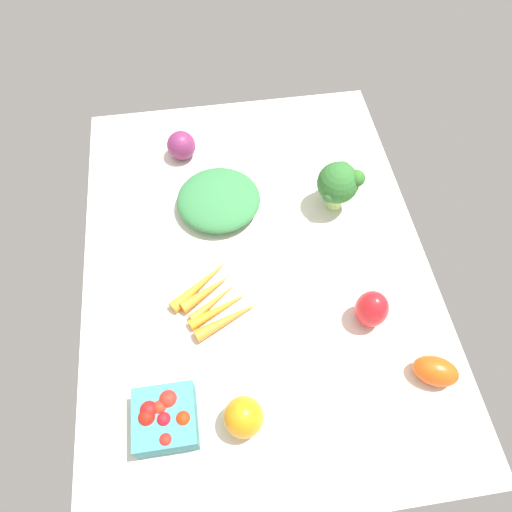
% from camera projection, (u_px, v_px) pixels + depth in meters
% --- Properties ---
extents(tablecloth, '(1.04, 0.76, 0.02)m').
position_uv_depth(tablecloth, '(256.00, 263.00, 1.05)').
color(tablecloth, silver).
rests_on(tablecloth, ground).
extents(leafy_greens_clump, '(0.21, 0.21, 0.06)m').
position_uv_depth(leafy_greens_clump, '(219.00, 199.00, 1.09)').
color(leafy_greens_clump, '#337A42').
rests_on(leafy_greens_clump, tablecloth).
extents(bell_pepper_red, '(0.07, 0.07, 0.09)m').
position_uv_depth(bell_pepper_red, '(372.00, 309.00, 0.93)').
color(bell_pepper_red, red).
rests_on(bell_pepper_red, tablecloth).
extents(carrot_bunch, '(0.19, 0.20, 0.03)m').
position_uv_depth(carrot_bunch, '(214.00, 300.00, 0.97)').
color(carrot_bunch, orange).
rests_on(carrot_bunch, tablecloth).
extents(berry_basket, '(0.11, 0.11, 0.07)m').
position_uv_depth(berry_basket, '(165.00, 418.00, 0.83)').
color(berry_basket, teal).
rests_on(berry_basket, tablecloth).
extents(bell_pepper_orange, '(0.10, 0.10, 0.08)m').
position_uv_depth(bell_pepper_orange, '(244.00, 417.00, 0.82)').
color(bell_pepper_orange, orange).
rests_on(bell_pepper_orange, tablecloth).
extents(broccoli_head, '(0.10, 0.10, 0.13)m').
position_uv_depth(broccoli_head, '(339.00, 183.00, 1.06)').
color(broccoli_head, '#A4CE72').
rests_on(broccoli_head, tablecloth).
extents(red_onion_center, '(0.07, 0.07, 0.07)m').
position_uv_depth(red_onion_center, '(181.00, 145.00, 1.17)').
color(red_onion_center, '#772756').
rests_on(red_onion_center, tablecloth).
extents(roma_tomato, '(0.09, 0.10, 0.06)m').
position_uv_depth(roma_tomato, '(435.00, 371.00, 0.88)').
color(roma_tomato, '#DC5014').
rests_on(roma_tomato, tablecloth).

